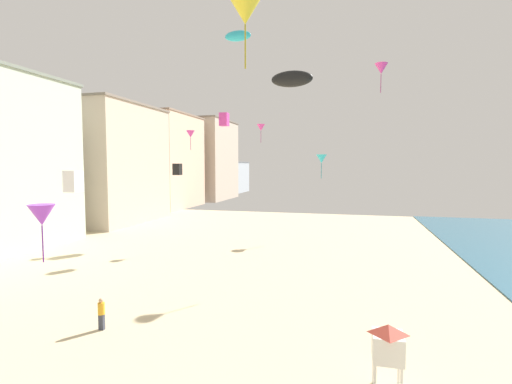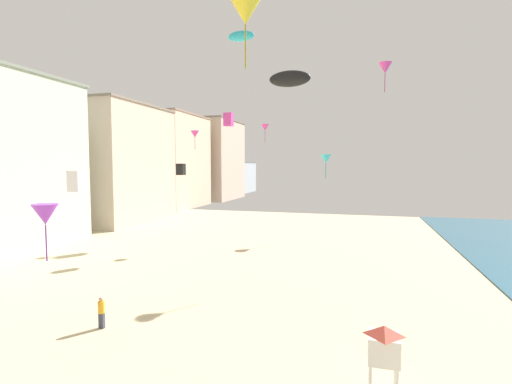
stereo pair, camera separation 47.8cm
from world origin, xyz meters
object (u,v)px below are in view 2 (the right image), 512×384
(kite_cyan_delta, at_px, (326,159))
(kite_yellow_delta, at_px, (245,12))
(kite_flyer, at_px, (101,311))
(kite_magenta_box, at_px, (228,120))
(kite_white_box, at_px, (77,181))
(kite_black_box, at_px, (181,169))
(kite_cyan_parafoil, at_px, (241,36))
(kite_black_parafoil, at_px, (290,79))
(kite_magenta_delta_3, at_px, (195,134))
(kite_purple_delta, at_px, (45,215))
(lifeguard_stand, at_px, (384,345))
(kite_magenta_delta_2, at_px, (265,128))
(kite_magenta_delta, at_px, (385,68))

(kite_cyan_delta, distance_m, kite_yellow_delta, 24.54)
(kite_flyer, relative_size, kite_magenta_box, 1.06)
(kite_flyer, bearing_deg, kite_cyan_delta, -108.63)
(kite_cyan_delta, bearing_deg, kite_white_box, -128.21)
(kite_black_box, bearing_deg, kite_cyan_parafoil, 11.80)
(kite_white_box, bearing_deg, kite_cyan_parafoil, 46.00)
(kite_cyan_delta, bearing_deg, kite_yellow_delta, -96.37)
(kite_black_parafoil, height_order, kite_magenta_delta_3, kite_black_parafoil)
(kite_purple_delta, bearing_deg, kite_magenta_box, 78.51)
(lifeguard_stand, distance_m, kite_magenta_delta_3, 33.51)
(kite_black_parafoil, distance_m, kite_cyan_delta, 27.65)
(kite_cyan_delta, height_order, kite_magenta_delta_2, kite_magenta_delta_2)
(kite_cyan_delta, bearing_deg, kite_black_parafoil, -88.14)
(kite_black_box, bearing_deg, kite_magenta_delta_2, 57.81)
(lifeguard_stand, relative_size, kite_white_box, 1.60)
(kite_cyan_parafoil, bearing_deg, kite_white_box, -134.00)
(kite_white_box, relative_size, kite_magenta_delta_3, 0.73)
(kite_cyan_delta, height_order, kite_magenta_box, kite_magenta_box)
(kite_black_parafoil, distance_m, kite_purple_delta, 18.51)
(kite_white_box, distance_m, kite_black_parafoil, 19.24)
(kite_magenta_delta, relative_size, kite_yellow_delta, 0.66)
(kite_cyan_parafoil, xyz_separation_m, kite_cyan_delta, (6.78, 10.89, -11.03))
(kite_magenta_delta, xyz_separation_m, kite_purple_delta, (-21.83, -15.98, -11.84))
(kite_magenta_delta, distance_m, kite_magenta_delta_3, 21.15)
(kite_cyan_delta, relative_size, kite_yellow_delta, 0.71)
(kite_black_parafoil, relative_size, kite_purple_delta, 0.49)
(kite_magenta_box, bearing_deg, kite_magenta_delta, -21.29)
(kite_yellow_delta, relative_size, kite_magenta_box, 2.53)
(lifeguard_stand, xyz_separation_m, kite_cyan_parafoil, (-11.76, 19.46, 18.27))
(kite_magenta_box, xyz_separation_m, kite_purple_delta, (-4.61, -22.69, -8.66))
(kite_magenta_delta, height_order, kite_magenta_delta_3, kite_magenta_delta)
(kite_white_box, distance_m, kite_purple_delta, 4.17)
(lifeguard_stand, bearing_deg, kite_white_box, 147.22)
(kite_black_parafoil, distance_m, kite_black_box, 20.79)
(kite_black_parafoil, relative_size, kite_black_box, 1.73)
(kite_black_box, bearing_deg, kite_magenta_box, 83.92)
(kite_cyan_delta, xyz_separation_m, kite_yellow_delta, (-2.57, -23.03, 8.07))
(kite_black_parafoil, height_order, kite_black_box, kite_black_parafoil)
(kite_flyer, distance_m, kite_yellow_delta, 18.17)
(kite_white_box, bearing_deg, kite_magenta_delta, 28.99)
(kite_white_box, bearing_deg, kite_black_parafoil, -20.57)
(kite_flyer, distance_m, kite_magenta_box, 29.70)
(kite_cyan_parafoil, relative_size, kite_magenta_box, 1.60)
(kite_black_parafoil, relative_size, kite_yellow_delta, 0.48)
(kite_flyer, distance_m, kite_magenta_delta_3, 26.66)
(kite_magenta_delta_2, distance_m, kite_black_box, 11.89)
(kite_black_box, relative_size, kite_magenta_delta_3, 0.50)
(kite_cyan_parafoil, relative_size, kite_magenta_delta_3, 1.14)
(kite_flyer, xyz_separation_m, kite_magenta_delta_2, (2.03, 25.67, 11.68))
(kite_cyan_parafoil, distance_m, kite_magenta_box, 11.96)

